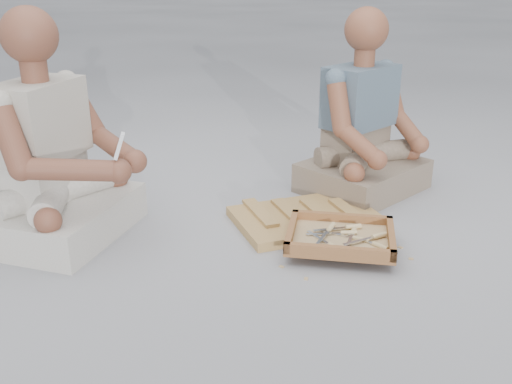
{
  "coord_description": "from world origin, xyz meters",
  "views": [
    {
      "loc": [
        -0.03,
        -2.02,
        1.14
      ],
      "look_at": [
        -0.0,
        0.11,
        0.3
      ],
      "focal_mm": 40.0,
      "sensor_mm": 36.0,
      "label": 1
    }
  ],
  "objects_px": {
    "carved_panel": "(306,218)",
    "companion": "(364,133)",
    "tool_tray": "(340,237)",
    "craftsman": "(55,163)"
  },
  "relations": [
    {
      "from": "carved_panel",
      "to": "companion",
      "type": "xyz_separation_m",
      "value": [
        0.34,
        0.44,
        0.3
      ]
    },
    {
      "from": "carved_panel",
      "to": "craftsman",
      "type": "bearing_deg",
      "value": -174.22
    },
    {
      "from": "carved_panel",
      "to": "tool_tray",
      "type": "bearing_deg",
      "value": -68.53
    },
    {
      "from": "craftsman",
      "to": "companion",
      "type": "relative_size",
      "value": 1.04
    },
    {
      "from": "tool_tray",
      "to": "companion",
      "type": "distance_m",
      "value": 0.82
    },
    {
      "from": "carved_panel",
      "to": "companion",
      "type": "relative_size",
      "value": 0.69
    },
    {
      "from": "craftsman",
      "to": "companion",
      "type": "bearing_deg",
      "value": 128.99
    },
    {
      "from": "tool_tray",
      "to": "craftsman",
      "type": "xyz_separation_m",
      "value": [
        -1.24,
        0.19,
        0.28
      ]
    },
    {
      "from": "tool_tray",
      "to": "craftsman",
      "type": "height_order",
      "value": "craftsman"
    },
    {
      "from": "carved_panel",
      "to": "craftsman",
      "type": "distance_m",
      "value": 1.17
    }
  ]
}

